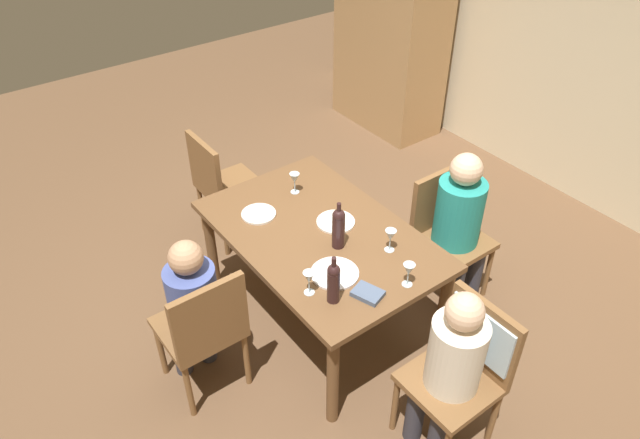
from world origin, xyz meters
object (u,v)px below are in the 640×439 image
chair_near (204,327)px  dinner_plate_guest_right (335,273)px  chair_far_right (446,227)px  dinner_plate_host (336,222)px  chair_left_end (221,182)px  wine_glass_near_left (295,179)px  chair_right_end (470,355)px  wine_glass_centre (409,270)px  person_woman_host (461,220)px  dinner_plate_guest_left (259,214)px  person_man_bearded (451,364)px  wine_bottle_dark_red (334,282)px  dining_table (320,243)px  person_man_guest (192,303)px  armoire_cabinet (392,19)px  wine_glass_near_right (390,236)px  wine_bottle_tall_green (338,227)px  wine_glass_far (309,278)px  handbag (272,207)px

chair_near → dinner_plate_guest_right: 0.80m
chair_far_right → dinner_plate_host: bearing=-20.4°
chair_left_end → wine_glass_near_left: bearing=16.9°
chair_near → chair_far_right: bearing=-5.6°
chair_far_right → chair_right_end: 1.17m
chair_far_right → wine_glass_centre: (0.41, -0.77, 0.31)m
person_woman_host → dinner_plate_guest_right: 1.05m
person_woman_host → dinner_plate_guest_left: 1.33m
chair_far_right → person_man_bearded: 1.27m
dinner_plate_guest_left → dinner_plate_guest_right: (0.74, 0.05, 0.00)m
wine_bottle_dark_red → dining_table: bearing=150.4°
chair_left_end → person_woman_host: (1.52, 0.97, 0.13)m
person_man_bearded → wine_bottle_dark_red: person_man_bearded is taller
person_man_bearded → person_man_guest: bearing=36.1°
wine_bottle_dark_red → dinner_plate_guest_left: size_ratio=1.35×
armoire_cabinet → wine_glass_near_right: bearing=-41.9°
wine_bottle_tall_green → wine_glass_centre: 0.51m
wine_glass_near_right → wine_glass_near_left: bearing=-172.6°
chair_left_end → person_man_guest: (1.12, -0.79, 0.10)m
person_man_guest → wine_bottle_tall_green: (0.19, 0.89, 0.25)m
wine_glass_far → wine_glass_near_right: bearing=90.8°
wine_glass_near_left → dinner_plate_host: size_ratio=0.61×
chair_left_end → wine_bottle_dark_red: wine_bottle_dark_red is taller
wine_glass_centre → chair_near: bearing=-120.2°
dinner_plate_guest_right → chair_near: bearing=-110.6°
person_man_guest → wine_glass_centre: person_man_guest is taller
chair_near → wine_bottle_tall_green: wine_bottle_tall_green is taller
armoire_cabinet → wine_bottle_tall_green: size_ratio=6.93×
person_man_bearded → wine_glass_far: bearing=24.1°
wine_glass_far → dinner_plate_host: (-0.41, 0.50, -0.10)m
wine_glass_centre → dining_table: bearing=-170.4°
dining_table → wine_bottle_dark_red: 0.63m
handbag → wine_glass_far: bearing=-24.9°
chair_left_end → dinner_plate_guest_left: 0.81m
chair_right_end → chair_near: 1.46m
wine_glass_near_right → wine_glass_centre: bearing=-23.0°
armoire_cabinet → person_man_guest: armoire_cabinet is taller
person_man_bearded → dinner_plate_guest_left: size_ratio=4.89×
chair_right_end → wine_glass_near_right: (-0.76, 0.11, 0.25)m
dinner_plate_host → armoire_cabinet: bearing=131.2°
wine_bottle_tall_green → handbag: wine_bottle_tall_green is taller
dinner_plate_host → wine_bottle_tall_green: bearing=-34.2°
dining_table → dinner_plate_guest_right: 0.40m
wine_bottle_dark_red → wine_glass_near_right: 0.54m
person_woman_host → handbag: size_ratio=4.11×
chair_near → dinner_plate_guest_left: 0.84m
person_man_bearded → dinner_plate_guest_right: bearing=9.7°
person_man_bearded → person_man_guest: 1.45m
wine_glass_near_left → wine_glass_far: (0.84, -0.49, 0.00)m
wine_bottle_dark_red → wine_glass_near_left: bearing=156.7°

